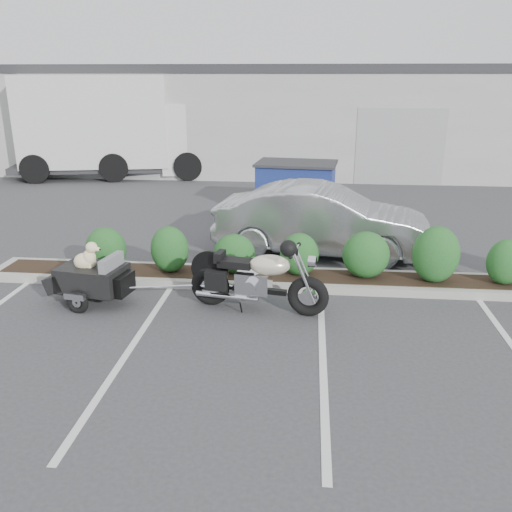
# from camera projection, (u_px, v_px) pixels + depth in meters

# --- Properties ---
(ground) EXTENTS (90.00, 90.00, 0.00)m
(ground) POSITION_uv_depth(u_px,v_px,m) (241.00, 336.00, 8.01)
(ground) COLOR #38383A
(ground) RESTS_ON ground
(planter_kerb) EXTENTS (12.00, 1.00, 0.15)m
(planter_kerb) POSITION_uv_depth(u_px,v_px,m) (309.00, 280.00, 9.97)
(planter_kerb) COLOR #9E9E93
(planter_kerb) RESTS_ON ground
(building) EXTENTS (26.00, 10.00, 4.00)m
(building) POSITION_uv_depth(u_px,v_px,m) (290.00, 115.00, 23.41)
(building) COLOR #9EA099
(building) RESTS_ON ground
(motorcycle) EXTENTS (2.31, 0.93, 1.33)m
(motorcycle) POSITION_uv_depth(u_px,v_px,m) (257.00, 280.00, 8.71)
(motorcycle) COLOR black
(motorcycle) RESTS_ON ground
(pet_trailer) EXTENTS (1.87, 1.06, 1.10)m
(pet_trailer) POSITION_uv_depth(u_px,v_px,m) (92.00, 277.00, 9.02)
(pet_trailer) COLOR black
(pet_trailer) RESTS_ON ground
(sedan) EXTENTS (4.66, 2.20, 1.48)m
(sedan) POSITION_uv_depth(u_px,v_px,m) (322.00, 221.00, 11.43)
(sedan) COLOR #ABABB2
(sedan) RESTS_ON ground
(dumpster) EXTENTS (2.29, 1.69, 1.41)m
(dumpster) POSITION_uv_depth(u_px,v_px,m) (296.00, 187.00, 14.89)
(dumpster) COLOR navy
(dumpster) RESTS_ON ground
(delivery_truck) EXTENTS (8.28, 4.08, 3.63)m
(delivery_truck) POSITION_uv_depth(u_px,v_px,m) (122.00, 129.00, 20.10)
(delivery_truck) COLOR silver
(delivery_truck) RESTS_ON ground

